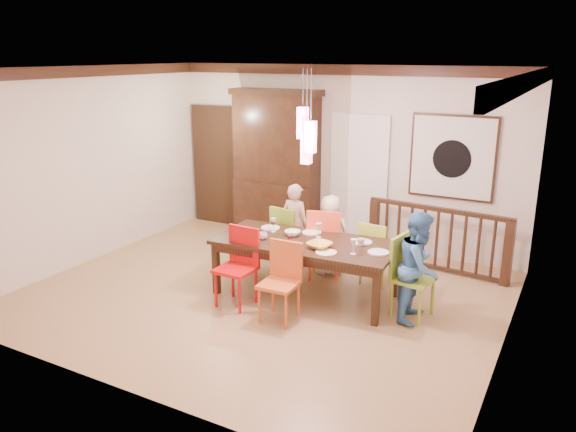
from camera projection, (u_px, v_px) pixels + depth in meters
The scene contains 37 objects.
floor at pixel (262, 295), 7.42m from camera, with size 6.00×6.00×0.00m, color #A78651.
ceiling at pixel (259, 68), 6.61m from camera, with size 6.00×6.00×0.00m, color white.
wall_back at pixel (340, 157), 9.13m from camera, with size 6.00×6.00×0.00m, color beige.
wall_left at pixel (89, 166), 8.39m from camera, with size 5.00×5.00×0.00m, color beige.
wall_right at pixel (516, 221), 5.65m from camera, with size 5.00×5.00×0.00m, color beige.
crown_molding at pixel (259, 75), 6.63m from camera, with size 6.00×5.00×0.16m, color black, non-canonical shape.
panel_door at pixel (218, 167), 10.29m from camera, with size 1.04×0.07×2.24m, color black.
white_doorway at pixel (359, 183), 9.05m from camera, with size 0.97×0.05×2.22m, color silver.
painting at pixel (452, 157), 8.23m from camera, with size 1.25×0.06×1.25m.
pendant_cluster at pixel (307, 136), 6.84m from camera, with size 0.27×0.21×1.14m.
dining_table at pixel (306, 246), 7.24m from camera, with size 2.39×1.20×0.75m.
chair_far_left at pixel (290, 232), 8.21m from camera, with size 0.49×0.49×0.96m.
chair_far_mid at pixel (326, 238), 7.85m from camera, with size 0.57×0.57×1.03m.
chair_far_right at pixel (378, 248), 7.65m from camera, with size 0.45×0.45×0.90m.
chair_near_left at pixel (235, 263), 6.97m from camera, with size 0.46×0.46×0.99m.
chair_near_mid at pixel (279, 278), 6.57m from camera, with size 0.44×0.44×0.94m.
chair_end_right at pixel (414, 272), 6.67m from camera, with size 0.51×0.51×0.99m.
china_hutch at pixel (276, 164), 9.50m from camera, with size 1.59×0.46×2.51m.
balustrade at pixel (437, 238), 8.12m from camera, with size 2.12×0.28×0.96m.
person_far_left at pixel (295, 225), 8.29m from camera, with size 0.46×0.30×1.25m, color beige.
person_far_mid at pixel (330, 235), 7.98m from camera, with size 0.57×0.37×1.16m, color beige.
person_end_right at pixel (419, 267), 6.59m from camera, with size 0.64×0.50×1.33m, color teal.
serving_bowl at pixel (320, 245), 6.94m from camera, with size 0.30×0.30×0.07m, color gold.
small_bowl at pixel (292, 233), 7.42m from camera, with size 0.22×0.22×0.07m, color white.
cup_left at pixel (263, 236), 7.26m from camera, with size 0.12×0.12×0.09m, color silver.
cup_right at pixel (361, 242), 7.02m from camera, with size 0.10×0.10×0.09m, color silver.
plate_far_left at pixel (270, 228), 7.73m from camera, with size 0.26×0.26×0.01m, color white.
plate_far_mid at pixel (312, 232), 7.53m from camera, with size 0.26×0.26×0.01m, color white.
plate_far_right at pixel (362, 242), 7.15m from camera, with size 0.26×0.26×0.01m, color white.
plate_near_left at pixel (246, 239), 7.26m from camera, with size 0.26×0.26×0.01m, color white.
plate_near_mid at pixel (326, 252), 6.78m from camera, with size 0.26×0.26×0.01m, color white.
plate_end_right at pixel (378, 252), 6.78m from camera, with size 0.26×0.26×0.01m, color white.
wine_glass_a at pixel (273, 225), 7.56m from camera, with size 0.08×0.08×0.19m, color #590C19, non-canonical shape.
wine_glass_b at pixel (319, 230), 7.33m from camera, with size 0.08×0.08×0.19m, color silver, non-canonical shape.
wine_glass_c at pixel (290, 239), 6.98m from camera, with size 0.08×0.08×0.19m, color #590C19, non-canonical shape.
wine_glass_d at pixel (354, 247), 6.72m from camera, with size 0.08×0.08×0.19m, color silver, non-canonical shape.
napkin at pixel (289, 249), 6.90m from camera, with size 0.18×0.14×0.01m, color #D83359.
Camera 1 is at (3.55, -5.85, 3.08)m, focal length 35.00 mm.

